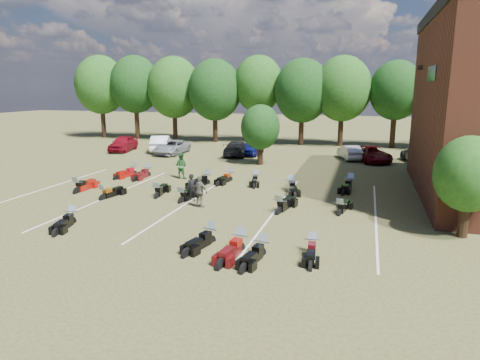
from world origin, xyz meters
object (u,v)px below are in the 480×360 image
at_px(person_green, 181,166).
at_px(motorcycle_3, 210,243).
at_px(person_grey, 200,191).
at_px(person_black, 192,188).
at_px(car_4, 252,148).
at_px(motorcycle_7, 77,193).
at_px(car_0, 123,143).
at_px(motorcycle_14, 148,176).

xyz_separation_m(person_green, motorcycle_3, (6.41, -11.41, -0.89)).
bearing_deg(person_grey, motorcycle_3, 136.74).
relative_size(person_black, person_green, 0.87).
bearing_deg(car_4, person_black, -84.93).
xyz_separation_m(person_grey, motorcycle_7, (-8.33, 0.81, -0.87)).
xyz_separation_m(person_grey, motorcycle_3, (2.39, -4.89, -0.87)).
relative_size(car_0, car_4, 1.12).
height_order(motorcycle_3, motorcycle_14, motorcycle_14).
xyz_separation_m(car_4, motorcycle_14, (-4.61, -11.73, -0.70)).
bearing_deg(person_grey, person_green, -37.68).
relative_size(car_0, motorcycle_14, 1.97).
relative_size(person_green, motorcycle_7, 0.71).
distance_m(person_grey, motorcycle_7, 8.41).
xyz_separation_m(person_green, motorcycle_7, (-4.31, -5.71, -0.89)).
bearing_deg(motorcycle_14, motorcycle_7, -104.82).
bearing_deg(person_black, person_green, 89.69).
bearing_deg(person_black, car_4, 63.72).
distance_m(car_4, motorcycle_14, 12.63).
bearing_deg(person_green, car_4, -97.16).
bearing_deg(motorcycle_14, person_black, -41.30).
xyz_separation_m(car_0, motorcycle_7, (6.64, -16.07, -0.78)).
bearing_deg(motorcycle_14, person_green, 3.82).
xyz_separation_m(car_0, person_green, (10.94, -10.36, 0.11)).
bearing_deg(person_green, motorcycle_3, 122.00).
bearing_deg(car_0, person_black, -58.90).
bearing_deg(car_0, motorcycle_3, -61.94).
bearing_deg(person_green, motorcycle_7, 55.65).
bearing_deg(car_0, person_grey, -58.94).
bearing_deg(motorcycle_3, motorcycle_7, 165.47).
bearing_deg(motorcycle_3, car_4, 114.25).
xyz_separation_m(motorcycle_3, motorcycle_14, (-9.01, 11.33, 0.00)).
bearing_deg(person_black, motorcycle_3, -90.89).
relative_size(person_black, motorcycle_3, 0.69).
distance_m(car_4, person_grey, 18.29).
bearing_deg(car_4, motorcycle_7, -108.61).
relative_size(car_0, motorcycle_7, 1.82).
bearing_deg(person_grey, car_0, -27.77).
bearing_deg(person_black, motorcycle_14, 106.65).
height_order(car_4, motorcycle_3, car_4).
height_order(person_green, motorcycle_7, person_green).
bearing_deg(person_grey, person_black, -28.41).
relative_size(car_4, person_grey, 2.35).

